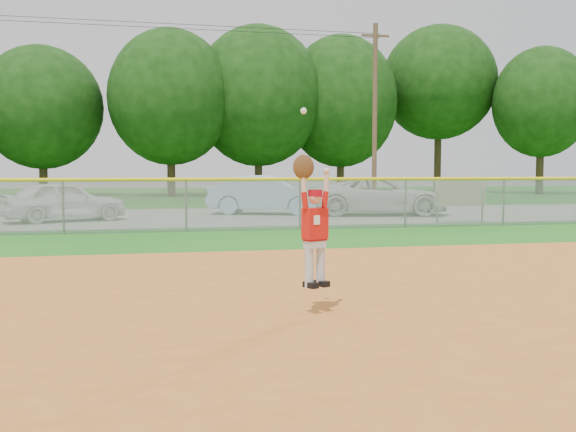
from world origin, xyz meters
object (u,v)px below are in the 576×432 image
at_px(car_blue, 268,195).
at_px(car_white_a, 64,201).
at_px(car_white_b, 380,196).
at_px(sponsor_sign, 460,193).
at_px(ballplayer, 313,222).

bearing_deg(car_blue, car_white_a, 127.56).
height_order(car_white_a, car_white_b, car_white_b).
bearing_deg(sponsor_sign, ballplayer, -123.85).
xyz_separation_m(car_blue, ballplayer, (-2.72, -17.68, 0.34)).
height_order(car_white_a, car_blue, car_blue).
bearing_deg(car_blue, car_white_b, -86.98).
xyz_separation_m(car_white_a, ballplayer, (4.72, -15.57, 0.41)).
height_order(car_blue, ballplayer, ballplayer).
distance_m(car_white_b, ballplayer, 17.67).
bearing_deg(ballplayer, car_blue, 81.24).
bearing_deg(car_blue, sponsor_sign, -112.98).
xyz_separation_m(car_white_a, car_blue, (7.44, 2.11, 0.08)).
bearing_deg(sponsor_sign, car_white_b, 107.87).
xyz_separation_m(sponsor_sign, ballplayer, (-8.21, -12.24, 0.13)).
height_order(car_white_a, ballplayer, ballplayer).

